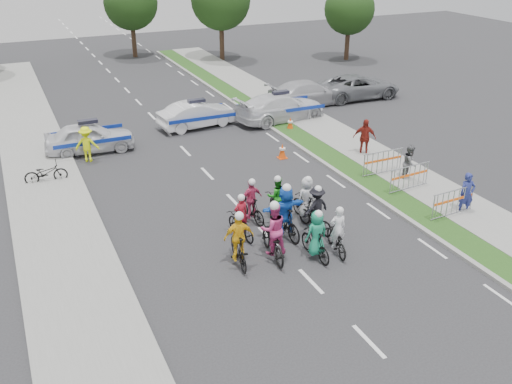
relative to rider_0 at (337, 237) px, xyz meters
name	(u,v)px	position (x,y,z in m)	size (l,w,h in m)	color
ground	(311,281)	(-1.59, -1.17, -0.56)	(90.00, 90.00, 0.00)	#28282B
curb_right	(359,187)	(3.51, 3.83, -0.50)	(0.20, 60.00, 0.12)	gray
grass_strip	(374,184)	(4.21, 3.83, -0.50)	(1.20, 60.00, 0.11)	#1B3F14
sidewalk_right	(409,177)	(6.01, 3.83, -0.49)	(2.40, 60.00, 0.13)	gray
sidewalk_left	(64,248)	(-8.09, 3.83, -0.49)	(3.00, 60.00, 0.13)	gray
rider_0	(337,237)	(0.00, 0.00, 0.00)	(0.88, 1.72, 1.68)	black
rider_1	(316,239)	(-0.80, -0.05, 0.13)	(0.75, 1.68, 1.75)	black
rider_2	(273,237)	(-2.03, 0.56, 0.19)	(0.95, 2.07, 2.04)	black
rider_3	(239,244)	(-3.18, 0.63, 0.17)	(0.99, 1.85, 1.89)	black
rider_4	(316,213)	(0.11, 1.53, 0.13)	(1.06, 1.80, 1.75)	black
rider_5	(285,215)	(-1.07, 1.58, 0.28)	(1.64, 1.96, 2.02)	black
rider_6	(241,223)	(-2.44, 2.19, -0.01)	(0.77, 1.68, 1.66)	black
rider_7	(306,203)	(0.18, 2.34, 0.13)	(0.78, 1.71, 1.76)	black
rider_8	(276,202)	(-0.73, 2.91, 0.09)	(0.92, 1.78, 1.73)	black
rider_9	(251,205)	(-1.65, 3.08, 0.10)	(0.91, 1.68, 1.71)	black
police_car_0	(90,137)	(-5.65, 12.64, 0.14)	(1.64, 4.09, 1.39)	silver
police_car_1	(197,115)	(0.11, 13.93, 0.12)	(1.43, 4.11, 1.35)	silver
police_car_2	(280,107)	(4.60, 13.12, 0.18)	(2.08, 5.12, 1.49)	silver
civilian_sedan	(308,93)	(7.42, 15.02, 0.17)	(2.06, 5.06, 1.47)	#B8B8BD
civilian_suv	(358,86)	(10.99, 15.11, 0.16)	(2.38, 5.16, 1.44)	slate
spectator_0	(467,194)	(5.78, 0.36, 0.25)	(0.59, 0.38, 1.61)	navy
spectator_1	(410,163)	(5.82, 3.66, 0.22)	(0.76, 0.59, 1.56)	#57585C
spectator_2	(364,138)	(5.72, 6.81, 0.32)	(1.03, 0.43, 1.77)	maroon
marshal_hiviz	(87,144)	(-5.97, 11.43, 0.26)	(1.05, 0.61, 1.63)	#E9FF0D
barrier_0	(453,204)	(5.11, 0.30, 0.00)	(2.00, 0.50, 1.12)	#A5A8AD
barrier_1	(409,179)	(5.11, 2.78, 0.00)	(2.00, 0.50, 1.12)	#A5A8AD
barrier_2	(383,163)	(5.11, 4.54, 0.00)	(2.00, 0.50, 1.12)	#A5A8AD
cone_0	(282,151)	(2.17, 8.12, -0.22)	(0.40, 0.40, 0.70)	#F24C0C
cone_1	(290,124)	(4.34, 11.45, -0.22)	(0.40, 0.40, 0.70)	#F24C0C
parked_bike	(46,173)	(-7.96, 9.70, -0.11)	(0.60, 1.71, 0.90)	black
tree_1	(221,0)	(7.41, 28.83, 3.98)	(4.55, 4.55, 6.82)	#382619
tree_2	(349,9)	(16.41, 24.83, 3.28)	(3.85, 3.85, 5.77)	#382619
tree_4	(131,3)	(1.41, 32.83, 3.63)	(4.20, 4.20, 6.30)	#382619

